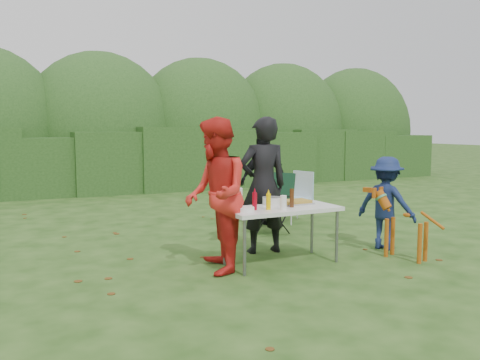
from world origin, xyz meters
name	(u,v)px	position (x,y,z in m)	size (l,w,h in m)	color
ground	(255,261)	(0.00, 0.00, 0.00)	(80.00, 80.00, 0.00)	#1E4211
hedge_row	(113,161)	(0.00, 8.00, 0.85)	(22.00, 1.40, 1.70)	#23471C
shrub_backdrop	(100,133)	(0.00, 9.60, 1.60)	(20.00, 2.60, 3.20)	#3D6628
folding_table	(281,211)	(0.24, -0.26, 0.69)	(1.50, 0.70, 0.74)	silver
person_cook	(263,185)	(0.33, 0.37, 0.96)	(0.70, 0.46, 1.91)	black
person_red_jacket	(216,195)	(-0.66, -0.22, 0.95)	(0.92, 0.72, 1.89)	red
person_black_puffy	(264,181)	(1.30, 2.04, 0.82)	(0.96, 0.40, 1.64)	black
child	(386,203)	(2.02, -0.27, 0.67)	(0.87, 0.50, 1.34)	#14224E
dog	(406,226)	(1.86, -0.83, 0.45)	(0.96, 0.38, 0.91)	#9F4B10
camping_chair	(273,204)	(1.08, 1.34, 0.51)	(0.64, 0.64, 1.02)	#133621
lawn_chair	(295,197)	(2.00, 2.12, 0.47)	(0.56, 0.56, 0.95)	#5BA7CA
food_tray	(295,203)	(0.54, -0.12, 0.75)	(0.45, 0.30, 0.02)	#B7B7BA
focaccia_bread	(295,201)	(0.54, -0.12, 0.78)	(0.40, 0.26, 0.04)	#B78F32
mustard_bottle	(268,202)	(0.00, -0.35, 0.84)	(0.06, 0.06, 0.20)	#EDC400
ketchup_bottle	(255,201)	(-0.17, -0.30, 0.85)	(0.06, 0.06, 0.22)	maroon
beer_bottle	(292,198)	(0.37, -0.32, 0.86)	(0.06, 0.06, 0.24)	#47230F
paper_towel_roll	(238,198)	(-0.30, -0.08, 0.87)	(0.12, 0.12, 0.26)	white
cup_stack	(283,203)	(0.16, -0.45, 0.83)	(0.08, 0.08, 0.18)	white
pasta_bowl	(272,201)	(0.25, -0.01, 0.79)	(0.26, 0.26, 0.10)	silver
plate_stack	(245,209)	(-0.32, -0.32, 0.77)	(0.24, 0.24, 0.05)	white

